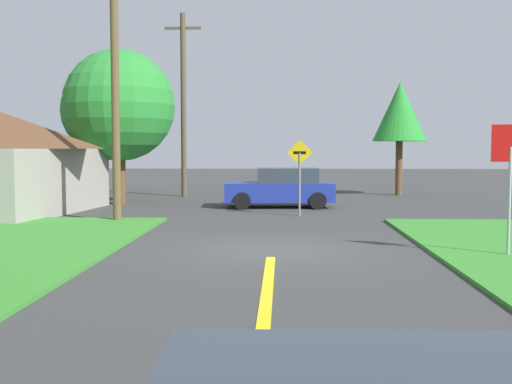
{
  "coord_description": "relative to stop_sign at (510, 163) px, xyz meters",
  "views": [
    {
      "loc": [
        0.25,
        -14.47,
        2.4
      ],
      "look_at": [
        -0.55,
        4.27,
        1.08
      ],
      "focal_mm": 43.23,
      "sensor_mm": 36.0,
      "label": 1
    }
  ],
  "objects": [
    {
      "name": "direction_sign",
      "position": [
        -4.36,
        8.28,
        -0.4
      ],
      "size": [
        0.9,
        0.19,
        2.71
      ],
      "color": "slate",
      "rests_on": "ground"
    },
    {
      "name": "utility_pole_mid",
      "position": [
        -10.39,
        6.24,
        2.5
      ],
      "size": [
        1.79,
        0.47,
        8.86
      ],
      "color": "brown",
      "rests_on": "ground"
    },
    {
      "name": "stop_sign",
      "position": [
        0.0,
        0.0,
        0.0
      ],
      "size": [
        0.81,
        0.15,
        2.93
      ],
      "rotation": [
        0.0,
        0.0,
        3.0
      ],
      "color": "#9EA0A8",
      "rests_on": "ground"
    },
    {
      "name": "oak_tree_left",
      "position": [
        -14.52,
        19.27,
        2.35
      ],
      "size": [
        4.67,
        4.67,
        6.78
      ],
      "color": "brown",
      "rests_on": "ground"
    },
    {
      "name": "ground_plane",
      "position": [
        -5.22,
        0.82,
        -2.09
      ],
      "size": [
        120.0,
        120.0,
        0.0
      ],
      "primitive_type": "plane",
      "color": "#3A3A3A"
    },
    {
      "name": "utility_pole_far",
      "position": [
        -9.92,
        17.09,
        2.61
      ],
      "size": [
        1.8,
        0.27,
        9.09
      ],
      "color": "#4D4431",
      "rests_on": "ground"
    },
    {
      "name": "lane_stripe_center",
      "position": [
        -5.22,
        -7.18,
        -2.08
      ],
      "size": [
        0.2,
        14.0,
        0.01
      ],
      "primitive_type": "cube",
      "color": "yellow",
      "rests_on": "ground"
    },
    {
      "name": "oak_tree_right",
      "position": [
        -11.99,
        12.68,
        2.16
      ],
      "size": [
        4.78,
        4.78,
        6.65
      ],
      "color": "brown",
      "rests_on": "ground"
    },
    {
      "name": "car_approaching_junction",
      "position": [
        -5.03,
        11.62,
        -1.28
      ],
      "size": [
        4.53,
        2.38,
        1.62
      ],
      "rotation": [
        0.0,
        0.0,
        3.2
      ],
      "color": "navy",
      "rests_on": "ground"
    },
    {
      "name": "pine_tree_center",
      "position": [
        1.05,
        18.46,
        2.18
      ],
      "size": [
        2.75,
        2.75,
        5.82
      ],
      "color": "brown",
      "rests_on": "ground"
    }
  ]
}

